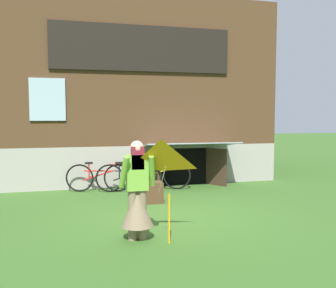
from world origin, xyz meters
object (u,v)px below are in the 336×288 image
Objects in this scene: wooden_crate at (153,192)px; bicycle_red at (98,177)px; bicycle_black at (129,177)px; kite at (161,164)px; bicycle_yellow at (158,175)px; person at (137,198)px.

bicycle_red is at bearing 126.02° from wooden_crate.
bicycle_black reaches higher than wooden_crate.
bicycle_yellow is at bearing 78.31° from kite.
kite reaches higher than wooden_crate.
person reaches higher than kite.
bicycle_red reaches higher than wooden_crate.
bicycle_black reaches higher than bicycle_red.
bicycle_black is 1.02× the size of bicycle_red.
bicycle_yellow is at bearing 73.34° from wooden_crate.
kite is (0.29, -0.48, 0.60)m from person.
wooden_crate is (0.35, -1.36, -0.14)m from bicycle_black.
bicycle_red is at bearing 174.11° from bicycle_black.
kite is at bearing -42.14° from person.
wooden_crate is at bearing -90.36° from bicycle_yellow.
person is 0.93× the size of bicycle_black.
person is at bearing -90.63° from bicycle_yellow.
bicycle_yellow reaches higher than bicycle_black.
person is 0.92× the size of bicycle_yellow.
person is 3.83m from bicycle_black.
person reaches higher than bicycle_yellow.
kite is 0.91× the size of bicycle_yellow.
wooden_crate is at bearing -68.34° from bicycle_black.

